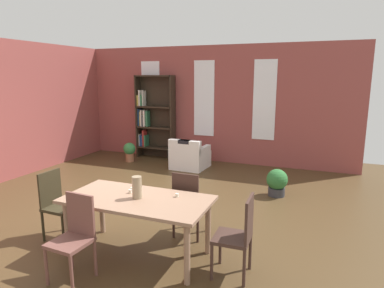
{
  "coord_description": "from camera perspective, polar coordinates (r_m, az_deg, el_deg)",
  "views": [
    {
      "loc": [
        2.91,
        -4.3,
        2.22
      ],
      "look_at": [
        0.66,
        1.43,
        0.97
      ],
      "focal_mm": 31.25,
      "sensor_mm": 36.0,
      "label": 1
    }
  ],
  "objects": [
    {
      "name": "ground_plane",
      "position": [
        5.65,
        -11.88,
        -11.96
      ],
      "size": [
        10.36,
        10.36,
        0.0
      ],
      "primitive_type": "plane",
      "color": "#49351E"
    },
    {
      "name": "back_wall_brick",
      "position": [
        8.87,
        2.21,
        6.79
      ],
      "size": [
        7.7,
        0.12,
        3.0
      ],
      "primitive_type": "cube",
      "color": "#964541",
      "rests_on": "ground"
    },
    {
      "name": "vase_on_table",
      "position": [
        4.16,
        -9.37,
        -7.31
      ],
      "size": [
        0.12,
        0.12,
        0.27
      ],
      "primitive_type": "cylinder",
      "color": "#998466",
      "rests_on": "dining_table"
    },
    {
      "name": "window_pane_0",
      "position": [
        9.42,
        -7.02,
        7.91
      ],
      "size": [
        0.55,
        0.02,
        1.95
      ],
      "primitive_type": "cube",
      "color": "white"
    },
    {
      "name": "potted_plant_by_shelf",
      "position": [
        6.53,
        14.29,
        -6.29
      ],
      "size": [
        0.4,
        0.4,
        0.52
      ],
      "color": "#333338",
      "rests_on": "ground"
    },
    {
      "name": "armchair_white",
      "position": [
        8.19,
        -0.43,
        -2.25
      ],
      "size": [
        0.84,
        0.84,
        0.75
      ],
      "color": "white",
      "rests_on": "ground"
    },
    {
      "name": "bookshelf_tall",
      "position": [
        9.26,
        -6.74,
        4.62
      ],
      "size": [
        1.09,
        0.3,
        2.25
      ],
      "color": "#2D2319",
      "rests_on": "ground"
    },
    {
      "name": "window_pane_1",
      "position": [
        8.79,
        2.07,
        7.73
      ],
      "size": [
        0.55,
        0.02,
        1.95
      ],
      "primitive_type": "cube",
      "color": "white"
    },
    {
      "name": "tealight_candle_1",
      "position": [
        4.47,
        -10.2,
        -7.57
      ],
      "size": [
        0.04,
        0.04,
        0.04
      ],
      "primitive_type": "cylinder",
      "color": "silver",
      "rests_on": "dining_table"
    },
    {
      "name": "tealight_candle_2",
      "position": [
        4.39,
        -10.52,
        -7.95
      ],
      "size": [
        0.04,
        0.04,
        0.05
      ],
      "primitive_type": "cylinder",
      "color": "silver",
      "rests_on": "dining_table"
    },
    {
      "name": "dining_table",
      "position": [
        4.24,
        -9.3,
        -10.18
      ],
      "size": [
        1.81,
        0.9,
        0.76
      ],
      "color": "#98725A",
      "rests_on": "ground"
    },
    {
      "name": "tealight_candle_0",
      "position": [
        4.19,
        -2.59,
        -8.72
      ],
      "size": [
        0.04,
        0.04,
        0.04
      ],
      "primitive_type": "cylinder",
      "color": "silver",
      "rests_on": "dining_table"
    },
    {
      "name": "dining_chair_head_right",
      "position": [
        3.86,
        7.95,
        -14.93
      ],
      "size": [
        0.41,
        0.41,
        0.95
      ],
      "color": "#402A23",
      "rests_on": "ground"
    },
    {
      "name": "window_pane_2",
      "position": [
        8.4,
        12.25,
        7.31
      ],
      "size": [
        0.55,
        0.02,
        1.95
      ],
      "primitive_type": "cube",
      "color": "white"
    },
    {
      "name": "dining_chair_head_left",
      "position": [
        5.04,
        -22.01,
        -9.23
      ],
      "size": [
        0.41,
        0.41,
        0.95
      ],
      "color": "#312A19",
      "rests_on": "ground"
    },
    {
      "name": "potted_plant_corner",
      "position": [
        8.98,
        -10.61,
        -1.14
      ],
      "size": [
        0.32,
        0.32,
        0.51
      ],
      "color": "#9E6042",
      "rests_on": "ground"
    },
    {
      "name": "dining_chair_far_right",
      "position": [
        4.69,
        -0.61,
        -9.89
      ],
      "size": [
        0.41,
        0.41,
        0.95
      ],
      "color": "#37231C",
      "rests_on": "ground"
    },
    {
      "name": "dining_chair_near_left",
      "position": [
        4.02,
        -19.43,
        -14.36
      ],
      "size": [
        0.42,
        0.42,
        0.95
      ],
      "color": "brown",
      "rests_on": "ground"
    }
  ]
}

